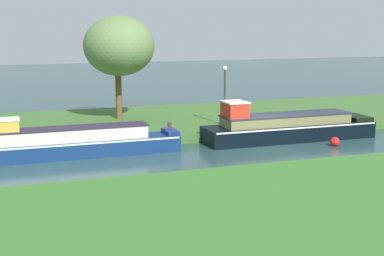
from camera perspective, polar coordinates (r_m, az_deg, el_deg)
The scene contains 9 objects.
ground_plane at distance 25.69m, azimuth 7.87°, elevation -1.99°, with size 120.00×120.00×0.00m, color #264345.
riverbank_far at distance 31.91m, azimuth 2.11°, elevation 0.93°, with size 72.00×10.00×0.40m, color #3D662C.
navy_barge at distance 24.14m, azimuth -11.92°, elevation -1.45°, with size 8.59×1.45×1.79m.
black_narrowboat at distance 27.36m, azimuth 9.80°, elevation 0.09°, with size 8.66×1.96×2.03m.
willow_tree_left at distance 30.35m, azimuth -7.56°, elevation 8.36°, with size 3.78×4.78×5.65m.
lamp_post at distance 28.57m, azimuth 3.40°, elevation 4.10°, with size 0.24×0.24×3.09m.
mooring_post_near at distance 30.66m, azimuth 14.86°, elevation 1.07°, with size 0.14×0.14×0.54m, color #4C3C32.
mooring_post_far at distance 26.53m, azimuth -2.34°, elevation 0.00°, with size 0.18×0.18×0.56m, color #4B2E2D.
channel_buoy at distance 26.49m, azimuth 14.52°, elevation -1.37°, with size 0.43×0.43×0.43m, color red.
Camera 1 is at (-11.60, -22.24, 5.55)m, focal length 51.72 mm.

